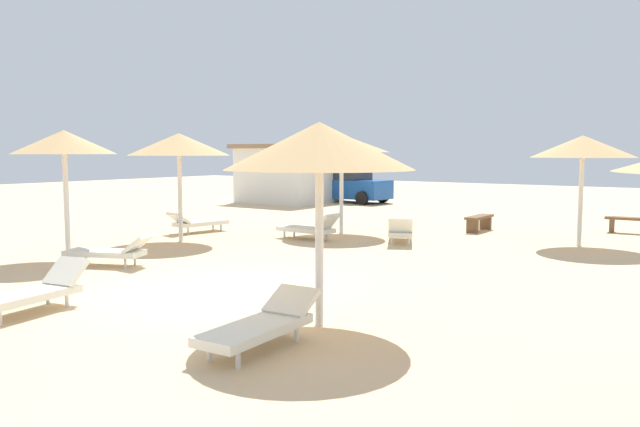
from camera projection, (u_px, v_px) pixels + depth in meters
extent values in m
plane|color=#DBBA8C|center=(220.00, 296.00, 10.88)|extent=(80.00, 80.00, 0.00)
cylinder|color=silver|center=(341.00, 191.00, 19.14)|extent=(0.12, 0.12, 2.58)
cone|color=tan|center=(342.00, 143.00, 19.00)|extent=(2.92, 2.92, 0.53)
cylinder|color=silver|center=(180.00, 197.00, 17.41)|extent=(0.12, 0.12, 2.49)
cone|color=tan|center=(179.00, 144.00, 17.27)|extent=(2.79, 2.79, 0.61)
cylinder|color=silver|center=(581.00, 200.00, 16.55)|extent=(0.12, 0.12, 2.44)
cone|color=tan|center=(583.00, 146.00, 16.42)|extent=(2.65, 2.65, 0.57)
cylinder|color=silver|center=(319.00, 245.00, 8.96)|extent=(0.12, 0.12, 2.34)
cone|color=tan|center=(319.00, 146.00, 8.82)|extent=(2.71, 2.71, 0.67)
cylinder|color=silver|center=(66.00, 205.00, 14.55)|extent=(0.12, 0.12, 2.54)
cone|color=tan|center=(64.00, 142.00, 14.40)|extent=(2.33, 2.33, 0.55)
cube|color=silver|center=(305.00, 230.00, 17.93)|extent=(1.72, 0.69, 0.12)
cube|color=silver|center=(328.00, 222.00, 17.42)|extent=(0.43, 0.65, 0.47)
cylinder|color=silver|center=(327.00, 236.00, 17.76)|extent=(0.06, 0.06, 0.22)
cylinder|color=silver|center=(317.00, 238.00, 17.41)|extent=(0.06, 0.06, 0.22)
cylinder|color=silver|center=(294.00, 233.00, 18.48)|extent=(0.06, 0.06, 0.22)
cylinder|color=silver|center=(284.00, 235.00, 18.13)|extent=(0.06, 0.06, 0.22)
cube|color=silver|center=(201.00, 223.00, 19.54)|extent=(0.94, 1.79, 0.12)
cube|color=silver|center=(178.00, 218.00, 18.97)|extent=(0.72, 0.61, 0.37)
cylinder|color=silver|center=(188.00, 231.00, 18.99)|extent=(0.06, 0.06, 0.22)
cylinder|color=silver|center=(180.00, 230.00, 19.30)|extent=(0.06, 0.06, 0.22)
cylinder|color=silver|center=(221.00, 228.00, 19.82)|extent=(0.06, 0.06, 0.22)
cylinder|color=silver|center=(213.00, 226.00, 20.13)|extent=(0.06, 0.06, 0.22)
cube|color=silver|center=(25.00, 297.00, 9.64)|extent=(0.90, 1.78, 0.12)
cube|color=silver|center=(66.00, 272.00, 10.33)|extent=(0.70, 0.55, 0.44)
cylinder|color=silver|center=(48.00, 298.00, 10.29)|extent=(0.06, 0.06, 0.22)
cylinder|color=silver|center=(67.00, 301.00, 10.09)|extent=(0.06, 0.06, 0.22)
cylinder|color=silver|center=(0.00, 318.00, 9.02)|extent=(0.06, 0.06, 0.22)
cube|color=silver|center=(255.00, 329.00, 7.86)|extent=(0.74, 1.73, 0.12)
cube|color=silver|center=(291.00, 301.00, 8.52)|extent=(0.67, 0.55, 0.34)
cylinder|color=silver|center=(270.00, 329.00, 8.50)|extent=(0.06, 0.06, 0.22)
cylinder|color=silver|center=(296.00, 334.00, 8.27)|extent=(0.06, 0.06, 0.22)
cylinder|color=silver|center=(209.00, 352.00, 7.49)|extent=(0.06, 0.06, 0.22)
cylinder|color=silver|center=(238.00, 359.00, 7.26)|extent=(0.06, 0.06, 0.22)
cube|color=silver|center=(105.00, 253.00, 13.80)|extent=(1.81, 1.28, 0.12)
cube|color=silver|center=(138.00, 244.00, 13.62)|extent=(0.70, 0.78, 0.40)
cylinder|color=silver|center=(135.00, 260.00, 13.91)|extent=(0.06, 0.06, 0.22)
cylinder|color=silver|center=(125.00, 263.00, 13.48)|extent=(0.06, 0.06, 0.22)
cylinder|color=silver|center=(86.00, 258.00, 14.14)|extent=(0.06, 0.06, 0.22)
cylinder|color=silver|center=(75.00, 261.00, 13.71)|extent=(0.06, 0.06, 0.22)
cube|color=silver|center=(401.00, 232.00, 17.44)|extent=(1.36, 1.80, 0.12)
cube|color=silver|center=(400.00, 225.00, 16.63)|extent=(0.76, 0.66, 0.48)
cylinder|color=silver|center=(409.00, 241.00, 16.84)|extent=(0.06, 0.06, 0.22)
cylinder|color=silver|center=(392.00, 241.00, 16.90)|extent=(0.06, 0.06, 0.22)
cylinder|color=silver|center=(408.00, 235.00, 18.02)|extent=(0.06, 0.06, 0.22)
cylinder|color=silver|center=(393.00, 235.00, 18.08)|extent=(0.06, 0.06, 0.22)
cube|color=brown|center=(632.00, 219.00, 19.22)|extent=(1.53, 0.52, 0.08)
cube|color=brown|center=(612.00, 226.00, 19.53)|extent=(0.15, 0.37, 0.41)
cube|color=brown|center=(479.00, 217.00, 19.75)|extent=(0.40, 1.50, 0.08)
cube|color=brown|center=(472.00, 226.00, 19.33)|extent=(0.36, 0.12, 0.41)
cube|color=brown|center=(486.00, 223.00, 20.22)|extent=(0.36, 0.12, 0.41)
cube|color=#194C9E|center=(350.00, 189.00, 30.98)|extent=(4.10, 1.96, 0.90)
cube|color=#262D38|center=(347.00, 173.00, 31.03)|extent=(2.10, 1.69, 0.60)
cylinder|color=black|center=(383.00, 196.00, 30.85)|extent=(0.65, 0.26, 0.64)
cylinder|color=black|center=(362.00, 198.00, 29.49)|extent=(0.65, 0.26, 0.64)
cylinder|color=black|center=(339.00, 194.00, 32.54)|extent=(0.65, 0.26, 0.64)
cylinder|color=black|center=(318.00, 196.00, 31.18)|extent=(0.65, 0.26, 0.64)
cube|color=white|center=(289.00, 175.00, 31.04)|extent=(4.02, 3.74, 2.65)
cube|color=#8C6B4C|center=(289.00, 146.00, 30.90)|extent=(4.42, 4.14, 0.20)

